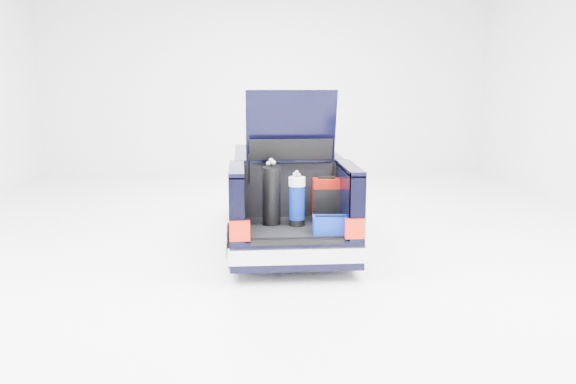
{
  "coord_description": "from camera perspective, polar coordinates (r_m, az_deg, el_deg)",
  "views": [
    {
      "loc": [
        -0.7,
        -9.65,
        2.67
      ],
      "look_at": [
        0.0,
        -0.5,
        0.89
      ],
      "focal_mm": 38.0,
      "sensor_mm": 36.0,
      "label": 1
    }
  ],
  "objects": [
    {
      "name": "car",
      "position": [
        9.98,
        -0.27,
        -0.56
      ],
      "size": [
        1.87,
        4.65,
        2.47
      ],
      "color": "black",
      "rests_on": "ground"
    },
    {
      "name": "ground",
      "position": [
        10.04,
        -0.22,
        -4.45
      ],
      "size": [
        14.0,
        14.0,
        0.0
      ],
      "primitive_type": "plane",
      "color": "white",
      "rests_on": "ground"
    },
    {
      "name": "red_suitcase",
      "position": [
        8.75,
        3.6,
        -0.72
      ],
      "size": [
        0.4,
        0.26,
        0.64
      ],
      "rotation": [
        0.0,
        0.0,
        -0.04
      ],
      "color": "#780C04",
      "rests_on": "car"
    },
    {
      "name": "black_golf_bag",
      "position": [
        8.44,
        -1.56,
        -0.32
      ],
      "size": [
        0.27,
        0.33,
        0.92
      ],
      "rotation": [
        0.0,
        0.0,
        0.06
      ],
      "color": "black",
      "rests_on": "car"
    },
    {
      "name": "blue_duffel",
      "position": [
        8.08,
        4.01,
        -3.08
      ],
      "size": [
        0.48,
        0.33,
        0.24
      ],
      "rotation": [
        0.0,
        0.0,
        -0.05
      ],
      "color": "navy",
      "rests_on": "car"
    },
    {
      "name": "blue_golf_bag",
      "position": [
        8.41,
        0.84,
        -0.83
      ],
      "size": [
        0.26,
        0.26,
        0.77
      ],
      "rotation": [
        0.0,
        0.0,
        -0.16
      ],
      "color": "black",
      "rests_on": "car"
    }
  ]
}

